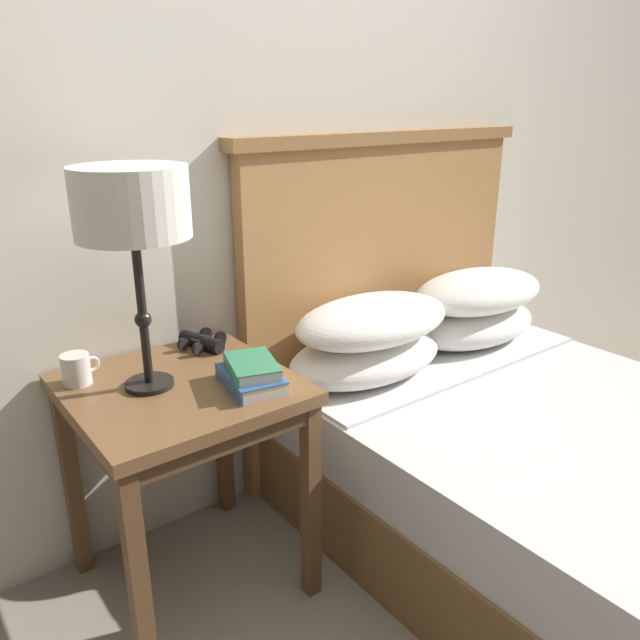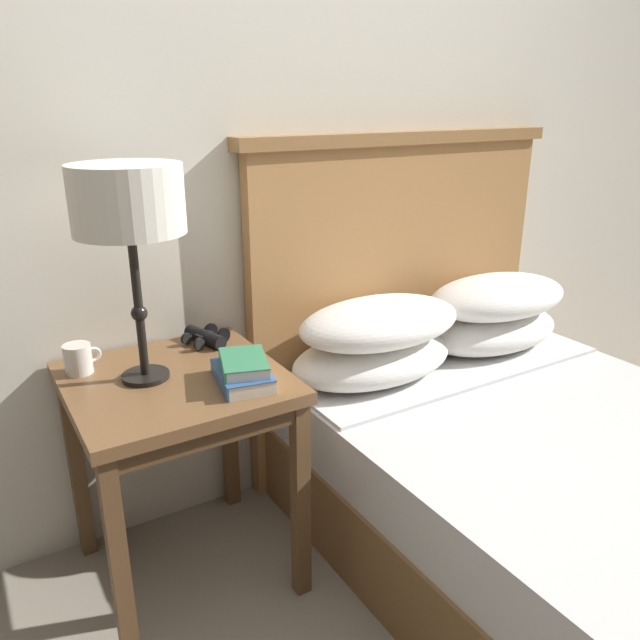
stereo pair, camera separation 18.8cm
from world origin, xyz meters
name	(u,v)px [view 1 (the left image)]	position (x,y,z in m)	size (l,w,h in m)	color
ground_plane	(463,634)	(0.00, 0.00, 0.00)	(20.00, 20.00, 0.00)	gray
wall_back	(260,129)	(0.00, 0.97, 1.30)	(8.00, 0.06, 2.60)	beige
nightstand	(182,412)	(-0.49, 0.64, 0.58)	(0.58, 0.58, 0.66)	brown
bed	(534,452)	(0.50, 0.16, 0.31)	(1.33, 1.79, 1.28)	brown
table_lamp	(132,208)	(-0.56, 0.67, 1.14)	(0.28, 0.28, 0.58)	black
book_on_nightstand	(250,379)	(-0.35, 0.51, 0.68)	(0.17, 0.23, 0.04)	silver
book_stacked_on_top	(251,366)	(-0.34, 0.51, 0.72)	(0.17, 0.21, 0.03)	silver
binoculars_pair	(202,341)	(-0.33, 0.83, 0.69)	(0.15, 0.16, 0.05)	black
coffee_mug	(77,369)	(-0.71, 0.80, 0.71)	(0.10, 0.08, 0.08)	silver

